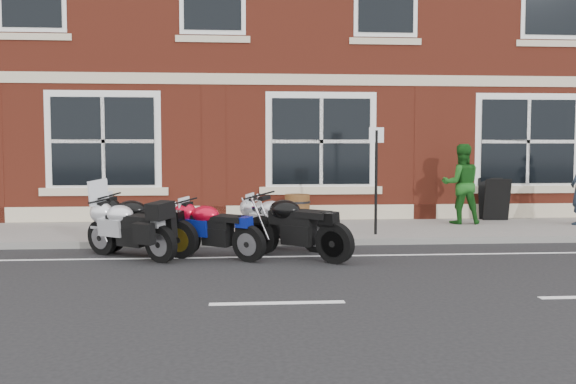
% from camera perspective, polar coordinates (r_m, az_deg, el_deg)
% --- Properties ---
extents(ground, '(80.00, 80.00, 0.00)m').
position_cam_1_polar(ground, '(10.59, -1.98, -5.97)').
color(ground, black).
rests_on(ground, ground).
extents(sidewalk, '(30.00, 3.00, 0.12)m').
position_cam_1_polar(sidewalk, '(13.54, -2.55, -3.53)').
color(sidewalk, slate).
rests_on(sidewalk, ground).
extents(kerb, '(30.00, 0.16, 0.12)m').
position_cam_1_polar(kerb, '(11.98, -2.28, -4.52)').
color(kerb, slate).
rests_on(kerb, ground).
extents(pub_building, '(24.00, 12.00, 12.00)m').
position_cam_1_polar(pub_building, '(21.33, -3.32, 15.26)').
color(pub_building, maroon).
rests_on(pub_building, ground).
extents(moto_touring_silver, '(1.64, 1.29, 1.29)m').
position_cam_1_polar(moto_touring_silver, '(10.91, -13.94, -3.00)').
color(moto_touring_silver, black).
rests_on(moto_touring_silver, ground).
extents(moto_sport_red, '(1.62, 1.27, 0.87)m').
position_cam_1_polar(moto_sport_red, '(10.71, -6.49, -3.17)').
color(moto_sport_red, black).
rests_on(moto_sport_red, ground).
extents(moto_sport_black, '(1.92, 1.07, 0.94)m').
position_cam_1_polar(moto_sport_black, '(11.17, -12.82, -2.75)').
color(moto_sport_black, black).
rests_on(moto_sport_black, ground).
extents(moto_sport_silver, '(1.71, 1.15, 0.88)m').
position_cam_1_polar(moto_sport_silver, '(11.54, -0.61, -2.62)').
color(moto_sport_silver, black).
rests_on(moto_sport_silver, ground).
extents(moto_naked_black, '(1.70, 1.55, 0.97)m').
position_cam_1_polar(moto_naked_black, '(10.58, 0.68, -2.92)').
color(moto_naked_black, black).
rests_on(moto_naked_black, ground).
extents(pedestrian_right, '(0.93, 0.75, 1.79)m').
position_cam_1_polar(pedestrian_right, '(14.87, 15.14, 0.70)').
color(pedestrian_right, '#174F16').
rests_on(pedestrian_right, sidewalk).
extents(a_board_sign, '(0.63, 0.45, 0.99)m').
position_cam_1_polar(a_board_sign, '(15.86, 17.85, -0.60)').
color(a_board_sign, black).
rests_on(a_board_sign, sidewalk).
extents(barrel_planter, '(0.59, 0.59, 0.66)m').
position_cam_1_polar(barrel_planter, '(14.43, 0.83, -1.51)').
color(barrel_planter, '#4C3914').
rests_on(barrel_planter, sidewalk).
extents(parking_sign, '(0.30, 0.06, 2.10)m').
position_cam_1_polar(parking_sign, '(12.67, 7.84, 1.70)').
color(parking_sign, black).
rests_on(parking_sign, sidewalk).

